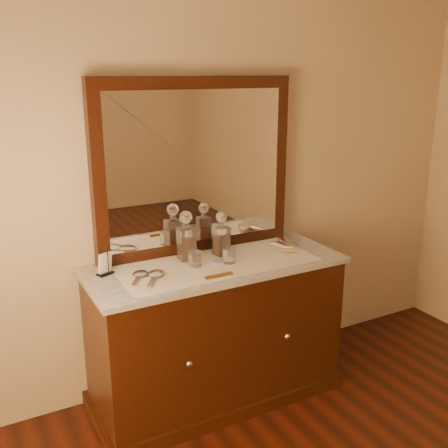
{
  "coord_description": "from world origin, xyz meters",
  "views": [
    {
      "loc": [
        -1.24,
        -0.45,
        1.87
      ],
      "look_at": [
        0.0,
        1.85,
        1.1
      ],
      "focal_mm": 41.58,
      "sensor_mm": 36.0,
      "label": 1
    }
  ],
  "objects": [
    {
      "name": "dresser_cabinet",
      "position": [
        0.0,
        1.96,
        0.41
      ],
      "size": [
        1.4,
        0.55,
        0.82
      ],
      "primitive_type": "cube",
      "color": "black",
      "rests_on": "floor"
    },
    {
      "name": "dresser_plinth",
      "position": [
        0.0,
        1.96,
        0.04
      ],
      "size": [
        1.46,
        0.59,
        0.08
      ],
      "primitive_type": "cube",
      "color": "black",
      "rests_on": "floor"
    },
    {
      "name": "knob_left",
      "position": [
        -0.3,
        1.67,
        0.45
      ],
      "size": [
        0.04,
        0.04,
        0.04
      ],
      "primitive_type": "sphere",
      "color": "silver",
      "rests_on": "dresser_cabinet"
    },
    {
      "name": "knob_right",
      "position": [
        0.3,
        1.67,
        0.45
      ],
      "size": [
        0.04,
        0.04,
        0.04
      ],
      "primitive_type": "sphere",
      "color": "silver",
      "rests_on": "dresser_cabinet"
    },
    {
      "name": "marble_top",
      "position": [
        0.0,
        1.96,
        0.83
      ],
      "size": [
        1.44,
        0.59,
        0.03
      ],
      "primitive_type": "cube",
      "color": "white",
      "rests_on": "dresser_cabinet"
    },
    {
      "name": "mirror_frame",
      "position": [
        0.0,
        2.2,
        1.35
      ],
      "size": [
        1.2,
        0.08,
        1.0
      ],
      "primitive_type": "cube",
      "color": "black",
      "rests_on": "marble_top"
    },
    {
      "name": "mirror_glass",
      "position": [
        0.0,
        2.17,
        1.35
      ],
      "size": [
        1.06,
        0.01,
        0.86
      ],
      "primitive_type": "cube",
      "color": "white",
      "rests_on": "marble_top"
    },
    {
      "name": "lace_runner",
      "position": [
        0.0,
        1.94,
        0.85
      ],
      "size": [
        1.1,
        0.45,
        0.0
      ],
      "primitive_type": "cube",
      "color": "white",
      "rests_on": "marble_top"
    },
    {
      "name": "pin_dish",
      "position": [
        0.0,
        1.93,
        0.86
      ],
      "size": [
        0.08,
        0.08,
        0.01
      ],
      "primitive_type": "cylinder",
      "rotation": [
        0.0,
        0.0,
        -0.07
      ],
      "color": "white",
      "rests_on": "lace_runner"
    },
    {
      "name": "comb",
      "position": [
        -0.08,
        1.76,
        0.86
      ],
      "size": [
        0.16,
        0.03,
        0.01
      ],
      "primitive_type": "cube",
      "rotation": [
        0.0,
        0.0,
        -0.01
      ],
      "color": "brown",
      "rests_on": "lace_runner"
    },
    {
      "name": "napkin_rack",
      "position": [
        -0.59,
        2.08,
        0.9
      ],
      "size": [
        0.1,
        0.08,
        0.14
      ],
      "color": "black",
      "rests_on": "marble_top"
    },
    {
      "name": "decanter_left",
      "position": [
        -0.13,
        2.07,
        0.96
      ],
      "size": [
        0.09,
        0.09,
        0.28
      ],
      "color": "brown",
      "rests_on": "lace_runner"
    },
    {
      "name": "decanter_right",
      "position": [
        0.09,
        2.05,
        0.95
      ],
      "size": [
        0.09,
        0.09,
        0.26
      ],
      "color": "brown",
      "rests_on": "lace_runner"
    },
    {
      "name": "brush_near",
      "position": [
        0.43,
        1.94,
        0.88
      ],
      "size": [
        0.15,
        0.19,
        0.05
      ],
      "color": "tan",
      "rests_on": "lace_runner"
    },
    {
      "name": "brush_far",
      "position": [
        0.5,
        2.0,
        0.88
      ],
      "size": [
        0.12,
        0.18,
        0.04
      ],
      "color": "tan",
      "rests_on": "lace_runner"
    },
    {
      "name": "hand_mirror_outer",
      "position": [
        -0.45,
        1.95,
        0.86
      ],
      "size": [
        0.15,
        0.2,
        0.02
      ],
      "color": "silver",
      "rests_on": "lace_runner"
    },
    {
      "name": "hand_mirror_inner",
      "position": [
        -0.37,
        1.91,
        0.86
      ],
      "size": [
        0.17,
        0.22,
        0.02
      ],
      "color": "silver",
      "rests_on": "lace_runner"
    },
    {
      "name": "tumblers",
      "position": [
        -0.03,
        1.93,
        0.9
      ],
      "size": [
        0.26,
        0.11,
        0.08
      ],
      "color": "white",
      "rests_on": "lace_runner"
    }
  ]
}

